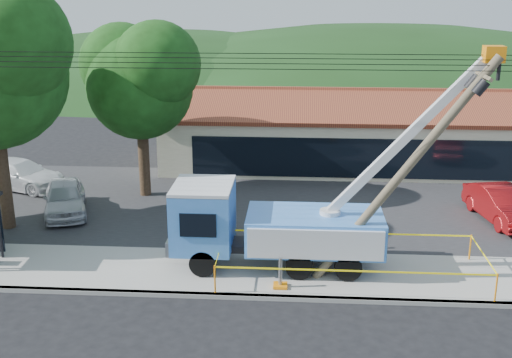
{
  "coord_description": "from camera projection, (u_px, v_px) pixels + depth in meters",
  "views": [
    {
      "loc": [
        0.83,
        -17.97,
        10.48
      ],
      "look_at": [
        -0.74,
        5.0,
        3.48
      ],
      "focal_mm": 45.0,
      "sensor_mm": 36.0,
      "label": 1
    }
  ],
  "objects": [
    {
      "name": "hill_west",
      "position": [
        162.0,
        80.0,
        73.74
      ],
      "size": [
        78.4,
        56.0,
        28.0
      ],
      "primitive_type": "ellipsoid",
      "color": "black",
      "rests_on": "ground"
    },
    {
      "name": "utility_truck",
      "position": [
        271.0,
        224.0,
        24.19
      ],
      "size": [
        11.64,
        4.27,
        8.34
      ],
      "color": "black",
      "rests_on": "ground"
    },
    {
      "name": "hill_center",
      "position": [
        381.0,
        82.0,
        72.11
      ],
      "size": [
        89.6,
        64.0,
        32.0
      ],
      "primitive_type": "ellipsoid",
      "color": "black",
      "rests_on": "ground"
    },
    {
      "name": "curb",
      "position": [
        272.0,
        298.0,
        22.24
      ],
      "size": [
        60.0,
        0.25,
        0.15
      ],
      "primitive_type": "cube",
      "color": "#A7A49C",
      "rests_on": "ground"
    },
    {
      "name": "car_silver",
      "position": [
        67.0,
        215.0,
        30.39
      ],
      "size": [
        3.3,
        4.98,
        1.57
      ],
      "primitive_type": "imported",
      "rotation": [
        0.0,
        0.0,
        0.34
      ],
      "color": "#B3B6BB",
      "rests_on": "ground"
    },
    {
      "name": "parking_lot",
      "position": [
        281.0,
        205.0,
        31.7
      ],
      "size": [
        60.0,
        12.0,
        0.1
      ],
      "primitive_type": "cube",
      "color": "#28282B",
      "rests_on": "ground"
    },
    {
      "name": "car_red",
      "position": [
        499.0,
        223.0,
        29.45
      ],
      "size": [
        2.54,
        4.99,
        1.57
      ],
      "primitive_type": "imported",
      "rotation": [
        0.0,
        0.0,
        0.19
      ],
      "color": "maroon",
      "rests_on": "ground"
    },
    {
      "name": "leaning_pole",
      "position": [
        412.0,
        162.0,
        22.15
      ],
      "size": [
        6.05,
        1.8,
        8.27
      ],
      "color": "brown",
      "rests_on": "ground"
    },
    {
      "name": "car_white",
      "position": [
        21.0,
        190.0,
        34.15
      ],
      "size": [
        5.65,
        3.7,
        1.52
      ],
      "primitive_type": "imported",
      "rotation": [
        0.0,
        0.0,
        1.24
      ],
      "color": "white",
      "rests_on": "ground"
    },
    {
      "name": "sidewalk",
      "position": [
        274.0,
        274.0,
        24.05
      ],
      "size": [
        60.0,
        4.0,
        0.15
      ],
      "primitive_type": "cube",
      "color": "#A7A49C",
      "rests_on": "ground"
    },
    {
      "name": "ground",
      "position": [
        269.0,
        331.0,
        20.26
      ],
      "size": [
        120.0,
        120.0,
        0.0
      ],
      "primitive_type": "plane",
      "color": "black",
      "rests_on": "ground"
    },
    {
      "name": "caution_tape",
      "position": [
        350.0,
        256.0,
        23.57
      ],
      "size": [
        9.64,
        3.56,
        1.03
      ],
      "color": "orange",
      "rests_on": "ground"
    },
    {
      "name": "tree_lot",
      "position": [
        140.0,
        76.0,
        31.32
      ],
      "size": [
        6.3,
        5.6,
        8.94
      ],
      "color": "#332316",
      "rests_on": "ground"
    },
    {
      "name": "strip_mall",
      "position": [
        352.0,
        134.0,
        38.52
      ],
      "size": [
        22.5,
        8.53,
        4.67
      ],
      "color": "beige",
      "rests_on": "ground"
    }
  ]
}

